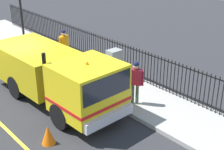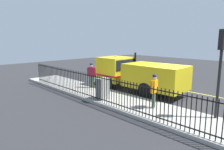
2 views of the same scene
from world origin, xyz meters
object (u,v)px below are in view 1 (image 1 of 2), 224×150
Objects in this scene: utility_cabinet at (114,62)px; traffic_cone at (48,135)px; traffic_light_near at (20,4)px; worker_standing at (135,78)px; pedestrian_distant at (64,43)px; work_truck at (58,74)px.

utility_cabinet is 5.70m from traffic_cone.
traffic_light_near reaches higher than traffic_cone.
pedestrian_distant is (0.43, 5.56, -0.03)m from worker_standing.
work_truck is at bearing -171.73° from utility_cabinet.
work_truck is 1.76× the size of traffic_light_near.
traffic_light_near is at bearing -29.38° from worker_standing.
utility_cabinet is (1.71, -5.57, -2.10)m from traffic_light_near.
worker_standing is at bearing 71.10° from pedestrian_distant.
work_truck is 2.99m from worker_standing.
work_truck is 5.46× the size of utility_cabinet.
worker_standing is 1.03× the size of pedestrian_distant.
pedestrian_distant is at bearing 106.17° from utility_cabinet.
utility_cabinet is at bearing -58.02° from worker_standing.
work_truck is at bearing 11.16° from worker_standing.
pedestrian_distant is 3.26m from traffic_light_near.
utility_cabinet is at bearing 91.67° from pedestrian_distant.
worker_standing reaches higher than utility_cabinet.
work_truck is 3.91× the size of pedestrian_distant.
traffic_cone is (-1.76, -2.03, -0.97)m from work_truck.
traffic_light_near is at bearing -86.49° from pedestrian_distant.
traffic_light_near reaches higher than utility_cabinet.
traffic_cone is at bearing 76.65° from traffic_light_near.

